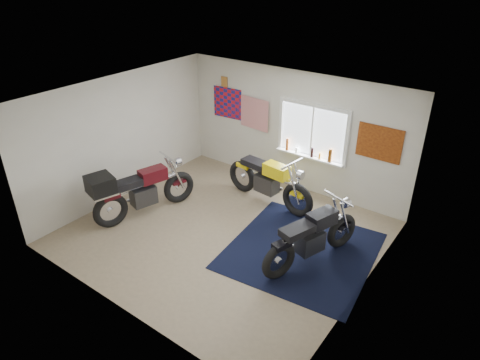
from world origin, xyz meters
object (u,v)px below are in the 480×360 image
Objects in this scene: navy_rug at (301,250)px; yellow_triumph at (268,182)px; black_chrome_bike at (312,238)px; maroon_tourer at (137,191)px.

yellow_triumph reaches higher than navy_rug.
navy_rug is 0.57m from black_chrome_bike.
black_chrome_bike is at bearing -29.74° from yellow_triumph.
yellow_triumph is 2.12m from black_chrome_bike.
maroon_tourer is (-3.29, -0.95, 0.59)m from navy_rug.
black_chrome_bike is 0.93× the size of maroon_tourer.
navy_rug is 1.23× the size of black_chrome_bike.
navy_rug is 1.15× the size of maroon_tourer.
navy_rug is 1.89m from yellow_triumph.
navy_rug is 1.14× the size of yellow_triumph.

